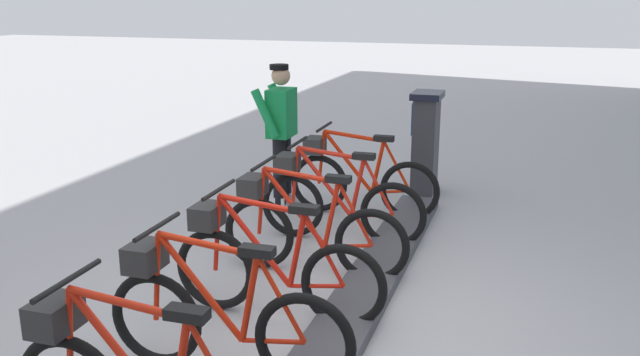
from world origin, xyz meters
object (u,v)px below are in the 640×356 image
object	(u,v)px
bike_docked_2	(306,229)
bike_docked_0	(357,179)
bike_docked_3	(268,265)
bike_docked_4	(217,316)
bike_docked_1	(335,201)
payment_kiosk	(425,141)
worker_near_rack	(281,129)

from	to	relation	value
bike_docked_2	bike_docked_0	bearing A→B (deg)	-90.00
bike_docked_3	bike_docked_4	bearing A→B (deg)	90.00
bike_docked_0	bike_docked_2	bearing A→B (deg)	90.00
bike_docked_2	bike_docked_1	bearing A→B (deg)	-90.00
bike_docked_1	bike_docked_3	bearing A→B (deg)	90.00
bike_docked_2	bike_docked_4	world-z (taller)	same
bike_docked_0	bike_docked_4	world-z (taller)	same
payment_kiosk	bike_docked_1	bearing A→B (deg)	74.17
payment_kiosk	bike_docked_2	world-z (taller)	payment_kiosk
bike_docked_1	bike_docked_4	distance (m)	2.62
payment_kiosk	bike_docked_3	bearing A→B (deg)	81.36
bike_docked_0	bike_docked_3	xyz separation A→B (m)	(0.00, 2.62, 0.00)
bike_docked_0	bike_docked_1	world-z (taller)	same
bike_docked_1	worker_near_rack	size ratio (longest dim) A/B	1.04
bike_docked_2	bike_docked_4	bearing A→B (deg)	90.00
payment_kiosk	bike_docked_2	size ratio (longest dim) A/B	0.74
payment_kiosk	bike_docked_1	size ratio (longest dim) A/B	0.74
payment_kiosk	bike_docked_1	distance (m)	2.11
payment_kiosk	worker_near_rack	world-z (taller)	worker_near_rack
bike_docked_1	bike_docked_2	bearing A→B (deg)	90.00
bike_docked_1	bike_docked_3	world-z (taller)	same
worker_near_rack	payment_kiosk	bearing A→B (deg)	-147.70
bike_docked_4	bike_docked_0	bearing A→B (deg)	-90.00
bike_docked_4	worker_near_rack	bearing A→B (deg)	-74.99
bike_docked_3	payment_kiosk	bearing A→B (deg)	-98.64
bike_docked_1	bike_docked_4	xyz separation A→B (m)	(0.00, 2.62, 0.00)
worker_near_rack	bike_docked_0	bearing A→B (deg)	170.58
bike_docked_0	bike_docked_1	bearing A→B (deg)	90.00
payment_kiosk	bike_docked_3	xyz separation A→B (m)	(0.57, 3.76, -0.24)
bike_docked_0	worker_near_rack	bearing A→B (deg)	-9.42
payment_kiosk	worker_near_rack	size ratio (longest dim) A/B	0.77
bike_docked_0	worker_near_rack	world-z (taller)	worker_near_rack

